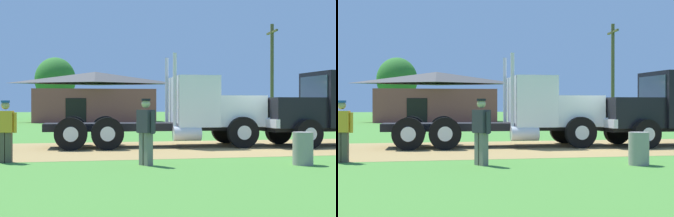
# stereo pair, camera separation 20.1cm
# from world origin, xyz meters

# --- Properties ---
(ground_plane) EXTENTS (200.00, 200.00, 0.00)m
(ground_plane) POSITION_xyz_m (0.00, 0.00, 0.00)
(ground_plane) COLOR #478232
(dirt_track) EXTENTS (120.00, 6.81, 0.01)m
(dirt_track) POSITION_xyz_m (0.00, 0.00, 0.00)
(dirt_track) COLOR #9D804A
(dirt_track) RESTS_ON ground_plane
(truck_foreground_white) EXTENTS (8.34, 2.92, 3.44)m
(truck_foreground_white) POSITION_xyz_m (-2.71, 0.85, 1.25)
(truck_foreground_white) COLOR black
(truck_foreground_white) RESTS_ON ground_plane
(truck_near_left) EXTENTS (8.24, 2.96, 4.04)m
(truck_near_left) POSITION_xyz_m (2.83, 0.14, 1.30)
(truck_near_left) COLOR black
(truck_near_left) RESTS_ON ground_plane
(visitor_standing_near) EXTENTS (0.60, 0.31, 1.69)m
(visitor_standing_near) POSITION_xyz_m (-8.88, -3.34, 0.91)
(visitor_standing_near) COLOR gold
(visitor_standing_near) RESTS_ON ground_plane
(visitor_by_barrel) EXTENTS (0.46, 0.62, 1.73)m
(visitor_by_barrel) POSITION_xyz_m (-5.24, -4.70, 0.95)
(visitor_by_barrel) COLOR #2D2D33
(visitor_by_barrel) RESTS_ON ground_plane
(steel_barrel) EXTENTS (0.53, 0.53, 0.86)m
(steel_barrel) POSITION_xyz_m (-1.21, -5.40, 0.43)
(steel_barrel) COLOR gray
(steel_barrel) RESTS_ON ground_plane
(shed_building) EXTENTS (11.93, 6.09, 4.72)m
(shed_building) POSITION_xyz_m (-4.82, 29.09, 2.28)
(shed_building) COLOR brown
(shed_building) RESTS_ON ground_plane
(utility_pole_near) EXTENTS (0.29, 2.20, 7.70)m
(utility_pole_near) POSITION_xyz_m (7.84, 17.35, 4.10)
(utility_pole_near) COLOR #4D4A2B
(utility_pole_near) RESTS_ON ground_plane
(tree_mid) EXTENTS (4.87, 4.87, 7.34)m
(tree_mid) POSITION_xyz_m (-8.89, 42.94, 4.65)
(tree_mid) COLOR #513823
(tree_mid) RESTS_ON ground_plane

